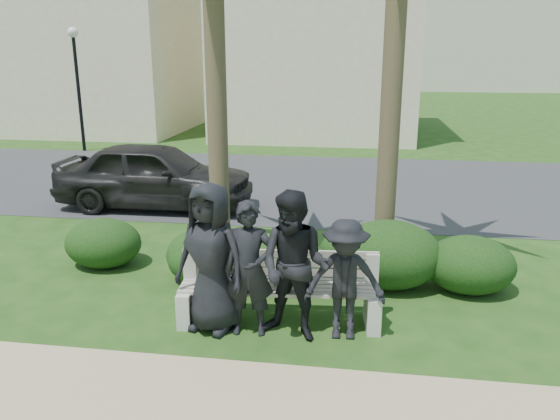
{
  "coord_description": "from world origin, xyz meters",
  "views": [
    {
      "loc": [
        0.95,
        -6.44,
        3.42
      ],
      "look_at": [
        -0.16,
        1.0,
        1.26
      ],
      "focal_mm": 35.0,
      "sensor_mm": 36.0,
      "label": 1
    }
  ],
  "objects_px": {
    "man_c": "(294,267)",
    "man_d": "(345,280)",
    "street_lamp": "(76,67)",
    "man_b": "(249,269)",
    "park_bench": "(280,293)",
    "car_a": "(155,175)",
    "man_a": "(211,258)"
  },
  "relations": [
    {
      "from": "man_b",
      "to": "car_a",
      "type": "xyz_separation_m",
      "value": [
        -3.29,
        5.43,
        -0.1
      ]
    },
    {
      "from": "man_d",
      "to": "car_a",
      "type": "bearing_deg",
      "value": 127.27
    },
    {
      "from": "man_b",
      "to": "man_d",
      "type": "height_order",
      "value": "man_b"
    },
    {
      "from": "man_b",
      "to": "man_d",
      "type": "bearing_deg",
      "value": -3.04
    },
    {
      "from": "park_bench",
      "to": "man_c",
      "type": "distance_m",
      "value": 0.68
    },
    {
      "from": "street_lamp",
      "to": "park_bench",
      "type": "relative_size",
      "value": 1.62
    },
    {
      "from": "man_c",
      "to": "man_d",
      "type": "xyz_separation_m",
      "value": [
        0.61,
        0.09,
        -0.17
      ]
    },
    {
      "from": "street_lamp",
      "to": "man_c",
      "type": "xyz_separation_m",
      "value": [
        9.22,
        -12.34,
        -2.0
      ]
    },
    {
      "from": "man_b",
      "to": "street_lamp",
      "type": "bearing_deg",
      "value": 119.03
    },
    {
      "from": "man_a",
      "to": "man_c",
      "type": "height_order",
      "value": "man_a"
    },
    {
      "from": "park_bench",
      "to": "car_a",
      "type": "bearing_deg",
      "value": 120.43
    },
    {
      "from": "street_lamp",
      "to": "man_b",
      "type": "xyz_separation_m",
      "value": [
        8.66,
        -12.31,
        -2.08
      ]
    },
    {
      "from": "street_lamp",
      "to": "man_b",
      "type": "relative_size",
      "value": 2.49
    },
    {
      "from": "man_d",
      "to": "street_lamp",
      "type": "bearing_deg",
      "value": 126.28
    },
    {
      "from": "man_b",
      "to": "car_a",
      "type": "bearing_deg",
      "value": 115.12
    },
    {
      "from": "man_c",
      "to": "man_d",
      "type": "distance_m",
      "value": 0.64
    },
    {
      "from": "man_b",
      "to": "park_bench",
      "type": "bearing_deg",
      "value": 38.8
    },
    {
      "from": "street_lamp",
      "to": "car_a",
      "type": "distance_m",
      "value": 8.99
    },
    {
      "from": "man_a",
      "to": "man_b",
      "type": "height_order",
      "value": "man_a"
    },
    {
      "from": "street_lamp",
      "to": "car_a",
      "type": "bearing_deg",
      "value": -52.04
    },
    {
      "from": "park_bench",
      "to": "man_b",
      "type": "distance_m",
      "value": 0.65
    },
    {
      "from": "car_a",
      "to": "man_b",
      "type": "bearing_deg",
      "value": -149.38
    },
    {
      "from": "park_bench",
      "to": "man_c",
      "type": "height_order",
      "value": "man_c"
    },
    {
      "from": "man_c",
      "to": "man_d",
      "type": "bearing_deg",
      "value": 23.92
    },
    {
      "from": "car_a",
      "to": "man_d",
      "type": "bearing_deg",
      "value": -140.86
    },
    {
      "from": "park_bench",
      "to": "man_a",
      "type": "bearing_deg",
      "value": -166.04
    },
    {
      "from": "man_b",
      "to": "man_c",
      "type": "relative_size",
      "value": 0.92
    },
    {
      "from": "park_bench",
      "to": "car_a",
      "type": "xyz_separation_m",
      "value": [
        -3.62,
        5.11,
        0.35
      ]
    },
    {
      "from": "man_c",
      "to": "car_a",
      "type": "distance_m",
      "value": 6.69
    },
    {
      "from": "street_lamp",
      "to": "man_d",
      "type": "xyz_separation_m",
      "value": [
        9.83,
        -12.25,
        -2.18
      ]
    },
    {
      "from": "park_bench",
      "to": "man_d",
      "type": "distance_m",
      "value": 0.96
    },
    {
      "from": "park_bench",
      "to": "car_a",
      "type": "height_order",
      "value": "car_a"
    }
  ]
}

